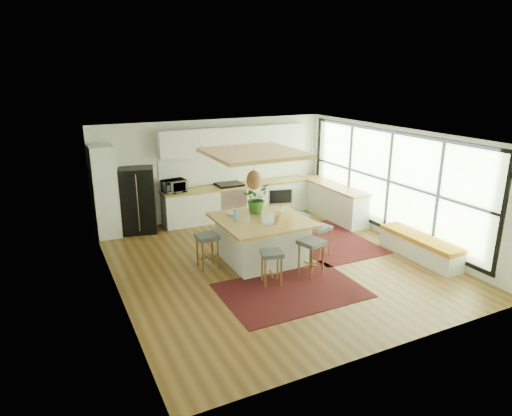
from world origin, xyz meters
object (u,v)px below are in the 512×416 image
stool_right_front (319,241)px  island_plant (256,201)px  fridge (138,197)px  monitor (280,200)px  island (262,239)px  stool_near_left (272,267)px  microwave (174,185)px  stool_left_side (208,252)px  stool_right_back (299,227)px  laptop (269,218)px  stool_near_right (311,259)px

stool_right_front → island_plant: bearing=143.5°
fridge → stool_right_front: 4.64m
monitor → island: bearing=-140.7°
fridge → stool_near_left: fridge is taller
microwave → stool_left_side: bearing=-100.6°
stool_near_left → stool_right_back: 2.42m
laptop → monitor: 0.92m
fridge → microwave: bearing=14.4°
stool_near_right → microwave: size_ratio=1.26×
fridge → stool_right_front: (3.22, -3.29, -0.57)m
fridge → stool_right_front: bearing=-32.8°
stool_near_left → monitor: monitor is taller
island → stool_left_side: size_ratio=2.53×
fridge → stool_left_side: 2.97m
stool_right_front → island: bearing=162.0°
fridge → stool_near_left: size_ratio=2.45×
stool_near_left → stool_near_right: 0.89m
fridge → island_plant: bearing=-36.8°
stool_near_left → island_plant: island_plant is taller
island → island_plant: 0.85m
microwave → stool_near_right: bearing=-76.4°
fridge → laptop: (1.99, -3.27, 0.12)m
stool_near_left → monitor: (0.98, 1.44, 0.83)m
island → stool_right_back: 1.44m
fridge → stool_near_right: bearing=-45.2°
island → microwave: size_ratio=3.13×
island_plant → stool_right_back: bearing=6.6°
stool_right_back → fridge: bearing=145.1°
monitor → fridge: bearing=149.2°
stool_near_right → monitor: (0.08, 1.43, 0.83)m
fridge → laptop: fridge is taller
stool_near_right → stool_near_left: bearing=-179.4°
island → island_plant: island_plant is taller
island → stool_left_side: bearing=175.4°
stool_right_back → microwave: 3.40m
laptop → fridge: bearing=127.3°
stool_near_right → stool_right_back: 1.90m
stool_near_right → island_plant: 1.85m
fridge → laptop: size_ratio=5.50×
fridge → stool_right_back: 4.07m
stool_right_back → island_plant: 1.49m
stool_left_side → microwave: bearing=87.0°
stool_near_right → stool_right_back: bearing=65.8°
monitor → stool_right_back: bearing=38.0°
stool_near_right → stool_right_front: 1.02m
microwave → laptop: bearing=-80.1°
stool_near_left → laptop: 1.10m
stool_left_side → monitor: 2.00m
island_plant → stool_left_side: bearing=-164.6°
stool_near_left → stool_right_back: (1.67, 1.74, 0.00)m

